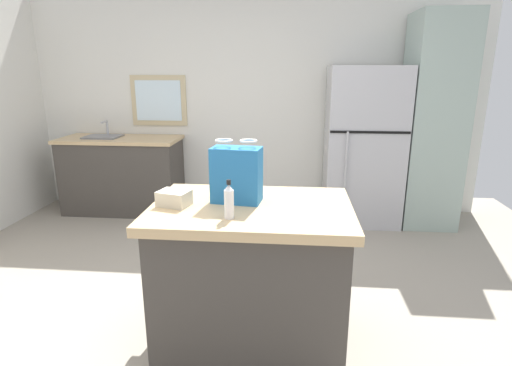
# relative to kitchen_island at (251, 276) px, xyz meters

# --- Properties ---
(ground) EXTENTS (6.45, 6.45, 0.00)m
(ground) POSITION_rel_kitchen_island_xyz_m (-0.26, 0.07, -0.47)
(ground) COLOR #9E9384
(back_wall) EXTENTS (5.38, 0.13, 2.65)m
(back_wall) POSITION_rel_kitchen_island_xyz_m (-0.28, 2.73, 0.86)
(back_wall) COLOR silver
(back_wall) RESTS_ON ground
(kitchen_island) EXTENTS (1.16, 0.82, 0.92)m
(kitchen_island) POSITION_rel_kitchen_island_xyz_m (0.00, 0.00, 0.00)
(kitchen_island) COLOR #423D38
(kitchen_island) RESTS_ON ground
(refrigerator) EXTENTS (0.82, 0.72, 1.72)m
(refrigerator) POSITION_rel_kitchen_island_xyz_m (1.01, 2.31, 0.40)
(refrigerator) COLOR #B7B7BC
(refrigerator) RESTS_ON ground
(tall_cabinet) EXTENTS (0.57, 0.65, 2.26)m
(tall_cabinet) POSITION_rel_kitchen_island_xyz_m (1.73, 2.31, 0.66)
(tall_cabinet) COLOR #9EB2A8
(tall_cabinet) RESTS_ON ground
(sink_counter) EXTENTS (1.40, 0.62, 1.09)m
(sink_counter) POSITION_rel_kitchen_island_xyz_m (-1.82, 2.37, -0.00)
(sink_counter) COLOR #423D38
(sink_counter) RESTS_ON ground
(shopping_bag) EXTENTS (0.30, 0.19, 0.37)m
(shopping_bag) POSITION_rel_kitchen_island_xyz_m (-0.09, 0.06, 0.62)
(shopping_bag) COLOR #236BAD
(shopping_bag) RESTS_ON kitchen_island
(small_box) EXTENTS (0.20, 0.17, 0.09)m
(small_box) POSITION_rel_kitchen_island_xyz_m (-0.44, -0.05, 0.50)
(small_box) COLOR beige
(small_box) RESTS_ON kitchen_island
(bottle) EXTENTS (0.05, 0.05, 0.21)m
(bottle) POSITION_rel_kitchen_island_xyz_m (-0.09, -0.22, 0.55)
(bottle) COLOR white
(bottle) RESTS_ON kitchen_island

